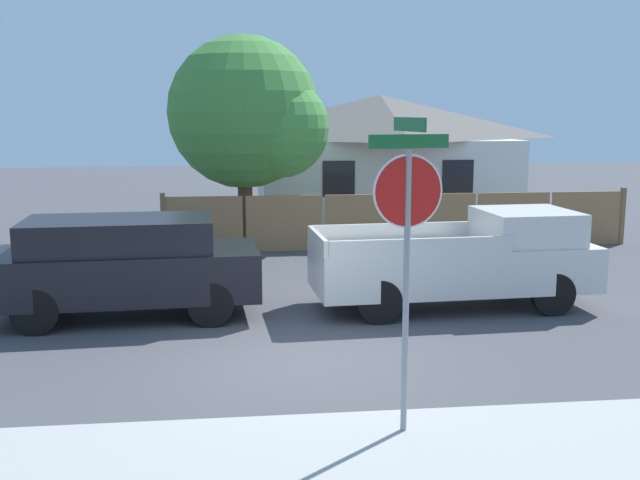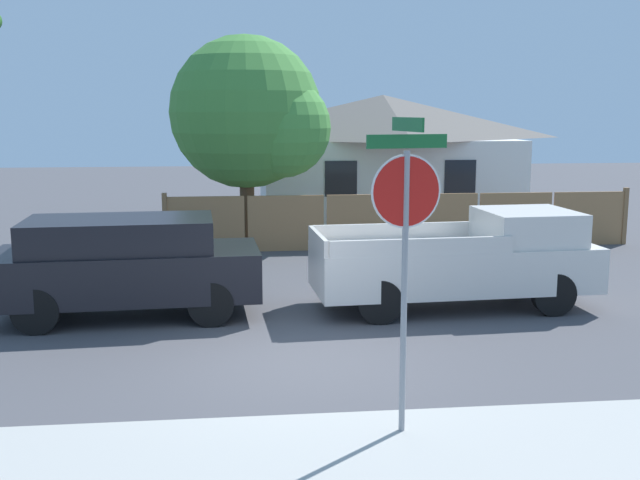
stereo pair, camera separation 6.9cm
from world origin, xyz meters
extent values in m
plane|color=#47474C|center=(0.00, 0.00, 0.00)|extent=(80.00, 80.00, 0.00)
cube|color=#A3A39E|center=(0.00, -3.60, 0.00)|extent=(36.00, 3.20, 0.01)
cube|color=#997047|center=(-1.75, 8.76, 0.73)|extent=(1.99, 0.06, 1.46)
cube|color=#997047|center=(0.32, 8.76, 0.73)|extent=(1.99, 0.06, 1.46)
cube|color=#997047|center=(2.39, 8.76, 0.73)|extent=(1.99, 0.06, 1.46)
cube|color=#997047|center=(4.45, 8.76, 0.73)|extent=(1.99, 0.06, 1.46)
cube|color=#997047|center=(6.52, 8.76, 0.73)|extent=(1.99, 0.06, 1.46)
cube|color=#997047|center=(8.59, 8.76, 0.73)|extent=(1.99, 0.06, 1.46)
cube|color=brown|center=(-2.78, 8.76, 0.78)|extent=(0.12, 0.12, 1.56)
cube|color=brown|center=(9.63, 8.76, 0.78)|extent=(0.12, 0.12, 1.56)
cube|color=white|center=(4.15, 15.45, 1.35)|extent=(8.41, 6.18, 2.69)
pyramid|color=#5B5651|center=(4.15, 15.45, 3.43)|extent=(9.08, 6.67, 1.48)
cube|color=black|center=(2.26, 12.34, 1.56)|extent=(1.00, 0.04, 1.10)
cube|color=black|center=(6.04, 12.34, 1.56)|extent=(1.00, 0.04, 1.10)
cube|color=brown|center=(4.15, 12.34, 1.00)|extent=(0.90, 0.04, 2.00)
cylinder|color=brown|center=(-0.66, 10.05, 1.03)|extent=(0.40, 0.40, 2.05)
sphere|color=#428438|center=(-0.66, 10.05, 3.59)|extent=(4.11, 4.11, 4.11)
sphere|color=#478F3C|center=(0.26, 9.54, 3.18)|extent=(2.67, 2.67, 2.67)
cube|color=black|center=(-2.86, 2.68, 0.79)|extent=(4.68, 2.13, 0.85)
cube|color=black|center=(-2.98, 2.68, 1.50)|extent=(3.30, 1.91, 0.56)
cube|color=black|center=(-1.45, 2.76, 1.50)|extent=(0.15, 1.66, 0.47)
cylinder|color=black|center=(-1.49, 3.59, 0.39)|extent=(0.78, 0.22, 0.78)
cylinder|color=black|center=(-1.40, 1.93, 0.39)|extent=(0.78, 0.22, 0.78)
cylinder|color=black|center=(-4.33, 3.43, 0.39)|extent=(0.78, 0.22, 0.78)
cylinder|color=black|center=(-4.23, 1.77, 0.39)|extent=(0.78, 0.22, 0.78)
cube|color=silver|center=(3.04, 2.68, 0.78)|extent=(5.26, 2.15, 0.82)
cube|color=silver|center=(4.45, 2.76, 1.50)|extent=(1.74, 1.80, 0.61)
cube|color=silver|center=(2.11, 3.52, 1.34)|extent=(3.24, 0.26, 0.29)
cube|color=silver|center=(2.21, 1.75, 1.34)|extent=(3.24, 0.26, 0.29)
cube|color=silver|center=(0.50, 2.54, 1.34)|extent=(0.18, 1.77, 0.29)
cylinder|color=black|center=(4.59, 3.59, 0.39)|extent=(0.78, 0.22, 0.78)
cylinder|color=black|center=(4.68, 1.95, 0.39)|extent=(0.78, 0.22, 0.78)
cylinder|color=black|center=(1.39, 3.41, 0.39)|extent=(0.78, 0.22, 0.78)
cylinder|color=black|center=(1.48, 1.77, 0.39)|extent=(0.78, 0.22, 0.78)
cylinder|color=gray|center=(0.92, -2.58, 1.60)|extent=(0.07, 0.07, 3.20)
cylinder|color=red|center=(0.92, -2.58, 2.76)|extent=(0.76, 0.16, 0.77)
cylinder|color=white|center=(0.92, -2.58, 2.76)|extent=(0.80, 0.15, 0.81)
cube|color=#19602D|center=(0.92, -2.58, 3.30)|extent=(0.92, 0.18, 0.15)
cube|color=#19602D|center=(0.92, -2.58, 3.48)|extent=(0.17, 0.83, 0.15)
camera|label=1|loc=(-0.96, -10.52, 3.62)|focal=42.00mm
camera|label=2|loc=(-0.89, -10.53, 3.62)|focal=42.00mm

